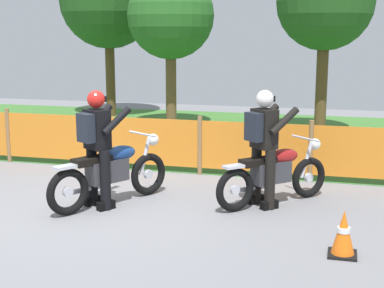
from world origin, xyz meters
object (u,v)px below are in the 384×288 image
at_px(motorcycle_trailing, 111,172).
at_px(traffic_cone, 343,234).
at_px(motorcycle_lead, 274,174).
at_px(rider_trailing, 97,143).
at_px(rider_lead, 263,142).

height_order(motorcycle_trailing, traffic_cone, motorcycle_trailing).
height_order(motorcycle_lead, rider_trailing, rider_trailing).
height_order(rider_trailing, traffic_cone, rider_trailing).
bearing_deg(rider_trailing, motorcycle_lead, -40.48).
relative_size(motorcycle_trailing, traffic_cone, 3.49).
distance_m(rider_lead, rider_trailing, 2.36).
distance_m(rider_trailing, traffic_cone, 3.60).
xyz_separation_m(motorcycle_lead, motorcycle_trailing, (-2.30, -0.62, 0.02)).
bearing_deg(rider_lead, rider_trailing, 150.67).
xyz_separation_m(rider_lead, rider_trailing, (-2.26, -0.66, 0.00)).
bearing_deg(traffic_cone, motorcycle_trailing, 160.94).
distance_m(rider_lead, traffic_cone, 2.08).
bearing_deg(motorcycle_trailing, traffic_cone, -78.31).
bearing_deg(traffic_cone, rider_trailing, 164.55).
xyz_separation_m(rider_trailing, traffic_cone, (3.40, -0.94, -0.69)).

